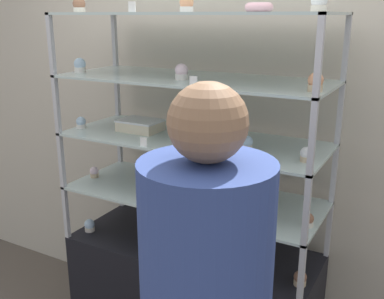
{
  "coord_description": "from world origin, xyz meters",
  "views": [
    {
      "loc": [
        1.05,
        -1.9,
        1.89
      ],
      "look_at": [
        0.0,
        0.0,
        1.23
      ],
      "focal_mm": 42.0,
      "sensor_mm": 36.0,
      "label": 1
    }
  ],
  "objects": [
    {
      "name": "back_wall",
      "position": [
        0.0,
        0.41,
        1.3
      ],
      "size": [
        8.0,
        0.05,
        2.6
      ],
      "color": "beige",
      "rests_on": "ground_plane"
    },
    {
      "name": "display_riser_lower",
      "position": [
        0.0,
        0.0,
        0.97
      ],
      "size": [
        1.34,
        0.52,
        0.3
      ],
      "color": "#B7B7BC",
      "rests_on": "display_base"
    },
    {
      "name": "display_riser_middle",
      "position": [
        0.0,
        0.0,
        1.28
      ],
      "size": [
        1.34,
        0.52,
        0.3
      ],
      "color": "#B7B7BC",
      "rests_on": "display_riser_lower"
    },
    {
      "name": "display_riser_upper",
      "position": [
        0.0,
        0.0,
        1.58
      ],
      "size": [
        1.34,
        0.52,
        0.3
      ],
      "color": "#B7B7BC",
      "rests_on": "display_riser_middle"
    },
    {
      "name": "display_riser_top",
      "position": [
        0.0,
        0.0,
        1.88
      ],
      "size": [
        1.34,
        0.52,
        0.3
      ],
      "color": "#B7B7BC",
      "rests_on": "display_riser_upper"
    },
    {
      "name": "layer_cake_centerpiece",
      "position": [
        0.16,
        0.04,
        1.06
      ],
      "size": [
        0.19,
        0.19,
        0.13
      ],
      "color": "beige",
      "rests_on": "display_riser_lower"
    },
    {
      "name": "sheet_cake_frosted",
      "position": [
        -0.31,
        -0.01,
        1.32
      ],
      "size": [
        0.22,
        0.16,
        0.06
      ],
      "color": "beige",
      "rests_on": "display_riser_middle"
    },
    {
      "name": "cupcake_0",
      "position": [
        -0.6,
        -0.13,
        0.72
      ],
      "size": [
        0.06,
        0.06,
        0.07
      ],
      "color": "beige",
      "rests_on": "display_base"
    },
    {
      "name": "cupcake_1",
      "position": [
        -0.2,
        -0.11,
        0.72
      ],
      "size": [
        0.06,
        0.06,
        0.07
      ],
      "color": "white",
      "rests_on": "display_base"
    },
    {
      "name": "cupcake_2",
      "position": [
        0.21,
        -0.05,
        0.72
      ],
      "size": [
        0.06,
        0.06,
        0.07
      ],
      "color": "beige",
      "rests_on": "display_base"
    },
    {
      "name": "cupcake_3",
      "position": [
        0.61,
        -0.08,
        0.72
      ],
      "size": [
        0.06,
        0.06,
        0.07
      ],
      "color": "#CCB28C",
      "rests_on": "display_base"
    },
    {
      "name": "price_tag_0",
      "position": [
        0.19,
        -0.24,
        0.71
      ],
      "size": [
        0.04,
        0.0,
        0.04
      ],
      "color": "white",
      "rests_on": "display_base"
    },
    {
      "name": "cupcake_4",
      "position": [
        -0.61,
        -0.05,
        1.02
      ],
      "size": [
        0.05,
        0.05,
        0.06
      ],
      "color": "#CCB28C",
      "rests_on": "display_riser_lower"
    },
    {
      "name": "cupcake_5",
      "position": [
        -0.19,
        -0.1,
        1.02
      ],
      "size": [
        0.05,
        0.05,
        0.06
      ],
      "color": "#CCB28C",
      "rests_on": "display_riser_lower"
    },
    {
      "name": "cupcake_6",
      "position": [
        0.63,
        -0.08,
        1.02
      ],
      "size": [
        0.05,
        0.05,
        0.06
      ],
      "color": "beige",
      "rests_on": "display_riser_lower"
    },
    {
      "name": "price_tag_1",
      "position": [
        0.38,
        -0.24,
        1.01
      ],
      "size": [
        0.04,
        0.0,
        0.04
      ],
      "color": "white",
      "rests_on": "display_riser_lower"
    },
    {
      "name": "cupcake_7",
      "position": [
        -0.63,
        -0.11,
        1.32
      ],
      "size": [
        0.05,
        0.05,
        0.06
      ],
      "color": "white",
      "rests_on": "display_riser_middle"
    },
    {
      "name": "cupcake_8",
      "position": [
        -0.0,
        -0.07,
        1.32
      ],
      "size": [
        0.05,
        0.05,
        0.06
      ],
      "color": "beige",
      "rests_on": "display_riser_middle"
    },
    {
      "name": "cupcake_9",
      "position": [
        0.32,
        -0.05,
        1.32
      ],
      "size": [
        0.05,
        0.05,
        0.06
      ],
      "color": "white",
      "rests_on": "display_riser_middle"
    },
    {
      "name": "cupcake_10",
      "position": [
        0.6,
        -0.09,
        1.32
      ],
      "size": [
        0.05,
        0.05,
        0.06
      ],
      "color": "#CCB28C",
      "rests_on": "display_riser_middle"
    },
    {
      "name": "price_tag_2",
      "position": [
        -0.12,
        -0.24,
        1.32
      ],
      "size": [
        0.04,
        0.0,
        0.04
      ],
      "color": "white",
      "rests_on": "display_riser_middle"
    },
    {
      "name": "cupcake_11",
      "position": [
        -0.61,
        -0.11,
        1.63
      ],
      "size": [
        0.06,
        0.06,
        0.08
      ],
      "color": "white",
      "rests_on": "display_riser_upper"
    },
    {
      "name": "cupcake_12",
      "position": [
        -0.01,
        -0.09,
        1.63
      ],
      "size": [
        0.06,
        0.06,
        0.08
      ],
      "color": "white",
      "rests_on": "display_riser_upper"
    },
    {
      "name": "cupcake_13",
      "position": [
        0.62,
        -0.12,
        1.63
      ],
      "size": [
        0.06,
        0.06,
        0.08
      ],
      "color": "#CCB28C",
      "rests_on": "display_riser_upper"
    },
    {
      "name": "price_tag_3",
      "position": [
        0.14,
        -0.24,
        1.62
      ],
      "size": [
        0.04,
        0.0,
        0.04
      ],
      "color": "white",
      "rests_on": "display_riser_upper"
    },
    {
      "name": "cupcake_14",
      "position": [
        -0.6,
        -0.09,
        1.93
      ],
      "size": [
        0.06,
        0.06,
        0.07
      ],
      "color": "beige",
      "rests_on": "display_riser_top"
    },
    {
      "name": "cupcake_15",
      "position": [
        0.01,
        -0.07,
        1.93
      ],
      "size": [
        0.06,
        0.06,
        0.07
      ],
      "color": "white",
      "rests_on": "display_riser_top"
    },
    {
      "name": "cupcake_16",
      "position": [
        0.6,
        -0.08,
        1.93
      ],
      "size": [
        0.06,
        0.06,
        0.07
      ],
      "color": "beige",
      "rests_on": "display_riser_top"
    },
    {
      "name": "price_tag_4",
      "position": [
        -0.16,
        -0.24,
        1.92
      ],
      "size": [
        0.04,
        0.0,
        0.04
      ],
      "color": "white",
      "rests_on": "display_riser_top"
    },
    {
      "name": "donut_glazed",
      "position": [
        0.34,
        -0.02,
        1.92
      ],
      "size": [
        0.12,
        0.12,
        0.04
      ],
      "color": "#EFB2BC",
      "rests_on": "display_riser_top"
    }
  ]
}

